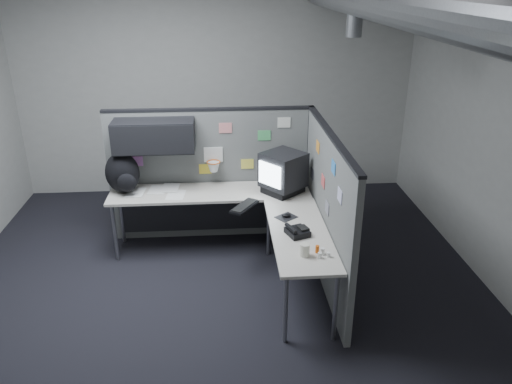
{
  "coord_description": "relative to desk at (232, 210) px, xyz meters",
  "views": [
    {
      "loc": [
        0.04,
        -4.32,
        3.02
      ],
      "look_at": [
        0.39,
        0.35,
        0.98
      ],
      "focal_mm": 35.0,
      "sensor_mm": 36.0,
      "label": 1
    }
  ],
  "objects": [
    {
      "name": "monitor",
      "position": [
        0.59,
        0.2,
        0.36
      ],
      "size": [
        0.58,
        0.58,
        0.47
      ],
      "rotation": [
        0.0,
        0.0,
        -0.08
      ],
      "color": "black",
      "rests_on": "desk"
    },
    {
      "name": "room",
      "position": [
        0.41,
        -0.7,
        1.48
      ],
      "size": [
        5.62,
        5.62,
        3.22
      ],
      "color": "black",
      "rests_on": "ground"
    },
    {
      "name": "papers",
      "position": [
        -0.82,
        0.32,
        0.12
      ],
      "size": [
        0.68,
        0.49,
        0.01
      ],
      "rotation": [
        0.0,
        0.0,
        -0.09
      ],
      "color": "white",
      "rests_on": "desk"
    },
    {
      "name": "mouse",
      "position": [
        0.55,
        -0.45,
        0.13
      ],
      "size": [
        0.25,
        0.24,
        0.04
      ],
      "rotation": [
        0.0,
        0.0,
        -0.16
      ],
      "color": "black",
      "rests_on": "desk"
    },
    {
      "name": "desk",
      "position": [
        0.0,
        0.0,
        0.0
      ],
      "size": [
        2.31,
        2.11,
        0.73
      ],
      "color": "beige",
      "rests_on": "ground"
    },
    {
      "name": "partition_back",
      "position": [
        -0.4,
        0.53,
        0.38
      ],
      "size": [
        2.44,
        0.42,
        1.63
      ],
      "color": "#5C5E5D",
      "rests_on": "ground"
    },
    {
      "name": "backpack",
      "position": [
        -1.22,
        0.32,
        0.35
      ],
      "size": [
        0.41,
        0.37,
        0.47
      ],
      "rotation": [
        0.0,
        0.0,
        0.09
      ],
      "color": "black",
      "rests_on": "desk"
    },
    {
      "name": "keyboard",
      "position": [
        0.13,
        -0.19,
        0.13
      ],
      "size": [
        0.34,
        0.41,
        0.04
      ],
      "rotation": [
        0.0,
        0.0,
        0.21
      ],
      "color": "black",
      "rests_on": "desk"
    },
    {
      "name": "bottles",
      "position": [
        0.76,
        -1.22,
        0.15
      ],
      "size": [
        0.13,
        0.14,
        0.07
      ],
      "rotation": [
        0.0,
        0.0,
        0.35
      ],
      "color": "silver",
      "rests_on": "desk"
    },
    {
      "name": "cup",
      "position": [
        0.61,
        -1.23,
        0.18
      ],
      "size": [
        0.11,
        0.11,
        0.12
      ],
      "primitive_type": "cylinder",
      "rotation": [
        0.0,
        0.0,
        -0.32
      ],
      "color": "beige",
      "rests_on": "desk"
    },
    {
      "name": "phone",
      "position": [
        0.6,
        -0.83,
        0.15
      ],
      "size": [
        0.25,
        0.26,
        0.1
      ],
      "rotation": [
        0.0,
        0.0,
        0.19
      ],
      "color": "black",
      "rests_on": "desk"
    },
    {
      "name": "partition_right",
      "position": [
        0.95,
        -0.49,
        0.21
      ],
      "size": [
        0.07,
        2.23,
        1.63
      ],
      "color": "#5C5E5D",
      "rests_on": "ground"
    }
  ]
}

